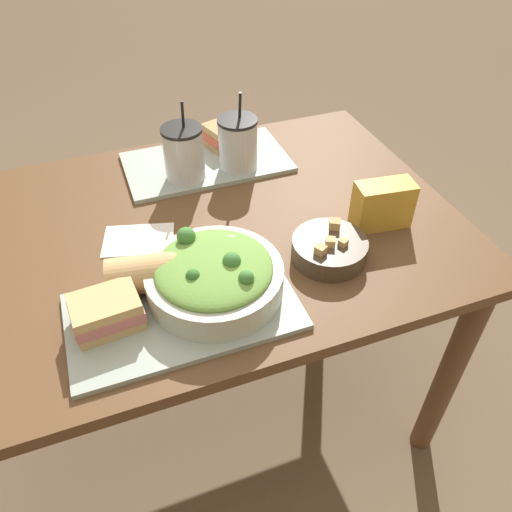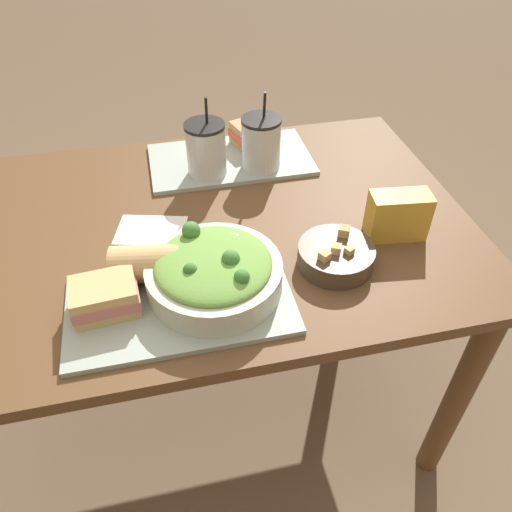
{
  "view_description": "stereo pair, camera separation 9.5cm",
  "coord_description": "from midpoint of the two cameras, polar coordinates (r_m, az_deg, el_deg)",
  "views": [
    {
      "loc": [
        -0.15,
        -0.89,
        1.44
      ],
      "look_at": [
        0.1,
        -0.23,
        0.8
      ],
      "focal_mm": 35.0,
      "sensor_mm": 36.0,
      "label": 1
    },
    {
      "loc": [
        -0.05,
        -0.92,
        1.44
      ],
      "look_at": [
        0.1,
        -0.23,
        0.8
      ],
      "focal_mm": 35.0,
      "sensor_mm": 36.0,
      "label": 2
    }
  ],
  "objects": [
    {
      "name": "ground_plane",
      "position": [
        1.7,
        -7.81,
        -16.31
      ],
      "size": [
        12.0,
        12.0,
        0.0
      ],
      "primitive_type": "plane",
      "color": "brown"
    },
    {
      "name": "dining_table",
      "position": [
        1.23,
        -10.43,
        -0.85
      ],
      "size": [
        1.3,
        0.84,
        0.72
      ],
      "color": "brown",
      "rests_on": "ground_plane"
    },
    {
      "name": "tray_near",
      "position": [
        0.97,
        -11.07,
        -6.38
      ],
      "size": [
        0.43,
        0.24,
        0.01
      ],
      "color": "#99A89E",
      "rests_on": "dining_table"
    },
    {
      "name": "tray_far",
      "position": [
        1.39,
        -7.65,
        10.51
      ],
      "size": [
        0.43,
        0.24,
        0.01
      ],
      "color": "#99A89E",
      "rests_on": "dining_table"
    },
    {
      "name": "salad_bowl",
      "position": [
        0.97,
        -7.58,
        -2.32
      ],
      "size": [
        0.27,
        0.27,
        0.1
      ],
      "color": "beige",
      "rests_on": "tray_near"
    },
    {
      "name": "soup_bowl",
      "position": [
        1.06,
        5.87,
        0.76
      ],
      "size": [
        0.16,
        0.16,
        0.07
      ],
      "color": "#473828",
      "rests_on": "dining_table"
    },
    {
      "name": "sandwich_near",
      "position": [
        0.96,
        -19.47,
        -6.19
      ],
      "size": [
        0.13,
        0.1,
        0.06
      ],
      "rotation": [
        0.0,
        0.0,
        0.08
      ],
      "color": "tan",
      "rests_on": "tray_near"
    },
    {
      "name": "baguette_near",
      "position": [
        1.0,
        -14.48,
        -2.03
      ],
      "size": [
        0.18,
        0.1,
        0.08
      ],
      "rotation": [
        0.0,
        0.0,
        1.4
      ],
      "color": "tan",
      "rests_on": "tray_near"
    },
    {
      "name": "sandwich_far",
      "position": [
        1.44,
        -5.25,
        13.71
      ],
      "size": [
        0.14,
        0.12,
        0.06
      ],
      "rotation": [
        0.0,
        0.0,
        0.31
      ],
      "color": "tan",
      "rests_on": "tray_far"
    },
    {
      "name": "drink_cup_dark",
      "position": [
        1.29,
        -10.37,
        11.24
      ],
      "size": [
        0.1,
        0.1,
        0.21
      ],
      "color": "silver",
      "rests_on": "tray_far"
    },
    {
      "name": "drink_cup_red",
      "position": [
        1.32,
        -4.18,
        12.47
      ],
      "size": [
        0.1,
        0.1,
        0.21
      ],
      "color": "silver",
      "rests_on": "tray_far"
    },
    {
      "name": "chip_bag",
      "position": [
        1.16,
        12.02,
        5.66
      ],
      "size": [
        0.14,
        0.08,
        0.11
      ],
      "rotation": [
        0.0,
        0.0,
        -0.12
      ],
      "color": "gold",
      "rests_on": "dining_table"
    },
    {
      "name": "napkin_folded",
      "position": [
        1.16,
        -15.61,
        1.84
      ],
      "size": [
        0.18,
        0.14,
        0.0
      ],
      "color": "white",
      "rests_on": "dining_table"
    }
  ]
}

